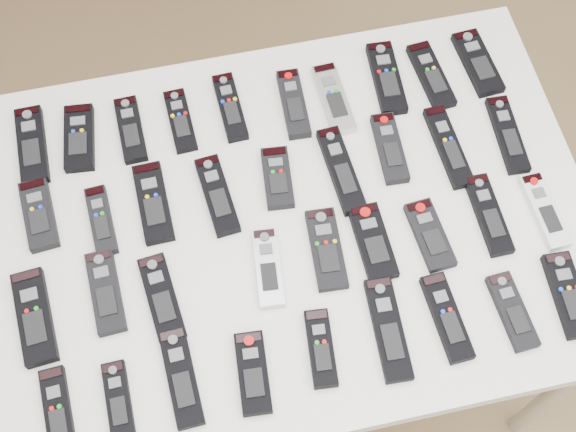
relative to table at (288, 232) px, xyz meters
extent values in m
plane|color=olive|center=(0.03, -0.10, -0.72)|extent=(4.00, 4.00, 0.00)
cube|color=white|center=(0.00, 0.00, 0.04)|extent=(1.25, 0.88, 0.04)
cylinder|color=beige|center=(0.56, -0.38, -0.35)|extent=(0.04, 0.04, 0.74)
cylinder|color=beige|center=(-0.56, 0.38, -0.35)|extent=(0.04, 0.04, 0.74)
cylinder|color=beige|center=(0.56, 0.38, -0.35)|extent=(0.04, 0.04, 0.74)
cube|color=black|center=(-0.50, 0.29, 0.07)|extent=(0.06, 0.19, 0.02)
cube|color=black|center=(-0.40, 0.28, 0.07)|extent=(0.08, 0.16, 0.02)
cube|color=black|center=(-0.29, 0.28, 0.07)|extent=(0.05, 0.16, 0.02)
cube|color=black|center=(-0.18, 0.28, 0.07)|extent=(0.05, 0.16, 0.02)
cube|color=black|center=(-0.07, 0.29, 0.07)|extent=(0.05, 0.17, 0.02)
cube|color=black|center=(0.07, 0.27, 0.07)|extent=(0.06, 0.17, 0.02)
cube|color=#B7B7BC|center=(0.16, 0.26, 0.07)|extent=(0.06, 0.18, 0.02)
cube|color=black|center=(0.29, 0.29, 0.07)|extent=(0.07, 0.19, 0.02)
cube|color=black|center=(0.39, 0.28, 0.07)|extent=(0.07, 0.18, 0.02)
cube|color=black|center=(0.50, 0.29, 0.07)|extent=(0.07, 0.18, 0.02)
cube|color=black|center=(-0.49, 0.12, 0.07)|extent=(0.07, 0.16, 0.02)
cube|color=black|center=(-0.37, 0.08, 0.07)|extent=(0.05, 0.16, 0.02)
cube|color=black|center=(-0.26, 0.09, 0.07)|extent=(0.06, 0.18, 0.02)
cube|color=black|center=(-0.13, 0.08, 0.07)|extent=(0.07, 0.18, 0.02)
cube|color=black|center=(0.00, 0.10, 0.07)|extent=(0.07, 0.14, 0.02)
cube|color=black|center=(0.13, 0.08, 0.07)|extent=(0.06, 0.21, 0.02)
cube|color=black|center=(0.25, 0.11, 0.07)|extent=(0.06, 0.17, 0.02)
cube|color=black|center=(0.37, 0.09, 0.07)|extent=(0.05, 0.20, 0.02)
cube|color=black|center=(0.50, 0.10, 0.07)|extent=(0.06, 0.19, 0.02)
cube|color=black|center=(-0.52, -0.10, 0.07)|extent=(0.08, 0.20, 0.02)
cube|color=black|center=(-0.38, -0.08, 0.07)|extent=(0.06, 0.17, 0.02)
cube|color=black|center=(-0.28, -0.12, 0.07)|extent=(0.07, 0.18, 0.02)
cube|color=#B7B7BC|center=(-0.06, -0.10, 0.07)|extent=(0.06, 0.17, 0.02)
cube|color=black|center=(0.06, -0.08, 0.07)|extent=(0.07, 0.18, 0.02)
cube|color=black|center=(0.16, -0.09, 0.07)|extent=(0.06, 0.16, 0.02)
cube|color=black|center=(0.27, -0.10, 0.07)|extent=(0.07, 0.16, 0.02)
cube|color=black|center=(0.40, -0.08, 0.07)|extent=(0.05, 0.18, 0.02)
cube|color=silver|center=(0.52, -0.10, 0.07)|extent=(0.05, 0.17, 0.02)
cube|color=black|center=(-0.49, -0.30, 0.07)|extent=(0.06, 0.17, 0.02)
cube|color=black|center=(-0.38, -0.30, 0.07)|extent=(0.05, 0.15, 0.02)
cube|color=black|center=(-0.26, -0.28, 0.07)|extent=(0.06, 0.19, 0.02)
cube|color=black|center=(-0.13, -0.30, 0.07)|extent=(0.07, 0.16, 0.02)
cube|color=black|center=(0.00, -0.28, 0.07)|extent=(0.06, 0.15, 0.02)
cube|color=black|center=(0.14, -0.27, 0.07)|extent=(0.06, 0.21, 0.02)
cube|color=black|center=(0.25, -0.27, 0.07)|extent=(0.06, 0.18, 0.02)
cube|color=black|center=(0.38, -0.29, 0.07)|extent=(0.06, 0.16, 0.02)
cube|color=black|center=(0.50, -0.28, 0.07)|extent=(0.06, 0.18, 0.02)
camera|label=1|loc=(-0.15, -0.71, 1.53)|focal=50.00mm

